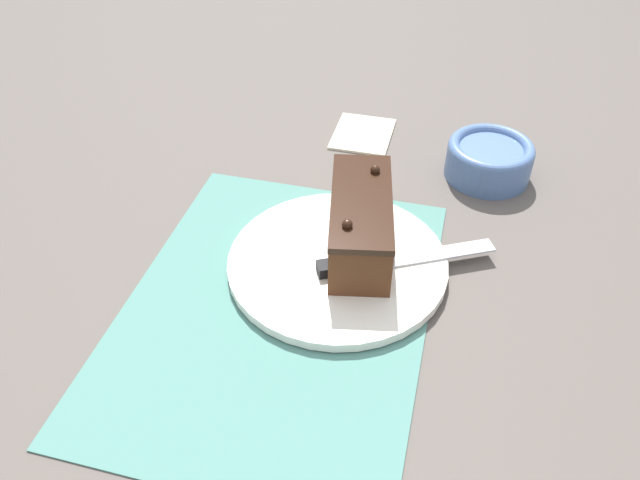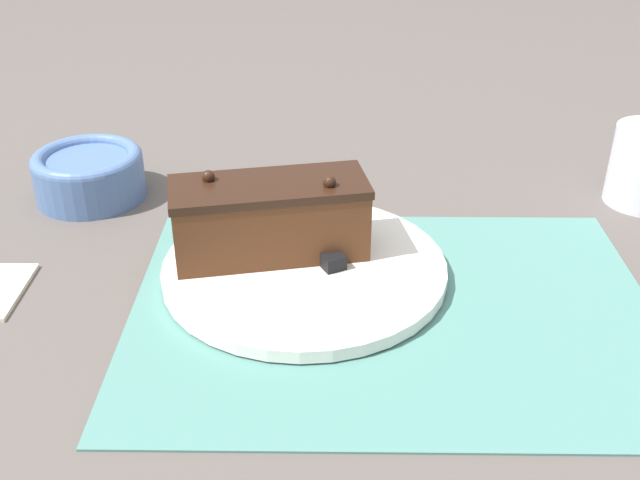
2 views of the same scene
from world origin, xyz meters
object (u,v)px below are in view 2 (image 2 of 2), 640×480
at_px(chocolate_cake, 270,218).
at_px(small_bowl, 89,173).
at_px(cake_plate, 305,268).
at_px(serving_knife, 303,233).

distance_m(chocolate_cake, small_bowl, 0.26).
xyz_separation_m(cake_plate, serving_knife, (-0.00, 0.05, 0.01)).
relative_size(cake_plate, serving_knife, 1.29).
distance_m(cake_plate, small_bowl, 0.30).
bearing_deg(serving_knife, chocolate_cake, -165.05).
bearing_deg(chocolate_cake, cake_plate, -31.69).
relative_size(serving_knife, small_bowl, 1.69).
relative_size(chocolate_cake, small_bowl, 1.58).
bearing_deg(serving_knife, cake_plate, -114.36).
height_order(chocolate_cake, small_bowl, chocolate_cake).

